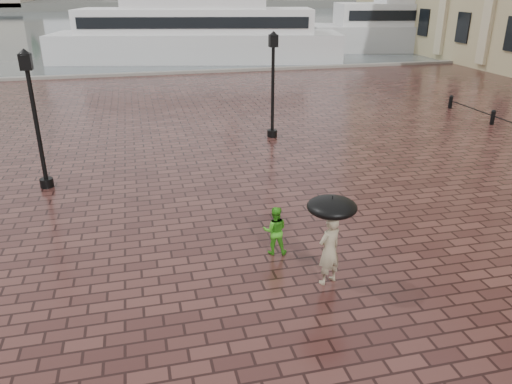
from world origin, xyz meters
TOP-DOWN VIEW (x-y plane):
  - ground at (0.00, 0.00)m, footprint 300.00×300.00m
  - harbour_water at (0.00, 92.00)m, footprint 240.00×240.00m
  - quay_edge at (0.00, 32.00)m, footprint 80.00×0.60m
  - far_shore at (0.00, 160.00)m, footprint 300.00×60.00m
  - street_lamps at (-5.00, 15.33)m, footprint 15.44×12.44m
  - adult_pedestrian at (1.10, 2.27)m, footprint 0.72×0.61m
  - child_pedestrian at (0.28, 3.87)m, footprint 0.72×0.62m
  - ferry_near at (2.85, 38.51)m, footprint 25.63×11.05m
  - ferry_far at (27.85, 40.65)m, footprint 26.57×11.06m
  - umbrella at (1.10, 2.27)m, footprint 1.10×1.10m

SIDE VIEW (x-z plane):
  - ground at x=0.00m, z-range 0.00..0.00m
  - harbour_water at x=0.00m, z-range 0.00..0.00m
  - quay_edge at x=0.00m, z-range -0.15..0.15m
  - child_pedestrian at x=0.28m, z-range 0.00..1.28m
  - adult_pedestrian at x=1.10m, z-range 0.00..1.68m
  - far_shore at x=0.00m, z-range 0.00..2.00m
  - umbrella at x=1.10m, z-range 1.33..2.47m
  - street_lamps at x=-5.00m, z-range 0.13..4.53m
  - ferry_near at x=2.85m, z-range -1.63..6.54m
  - ferry_far at x=27.85m, z-range -1.69..6.79m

